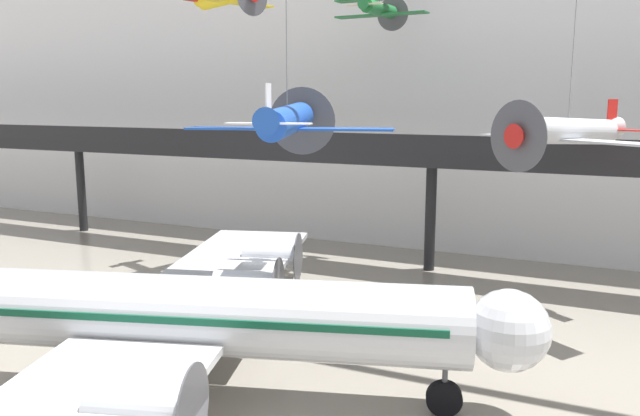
{
  "coord_description": "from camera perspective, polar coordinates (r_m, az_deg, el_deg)",
  "views": [
    {
      "loc": [
        9.83,
        -14.13,
        11.26
      ],
      "look_at": [
        -0.42,
        8.68,
        6.83
      ],
      "focal_mm": 35.0,
      "sensor_mm": 36.0,
      "label": 1
    }
  ],
  "objects": [
    {
      "name": "hangar_back_wall",
      "position": [
        47.28,
        12.43,
        11.04
      ],
      "size": [
        140.0,
        3.0,
        24.55
      ],
      "color": "white",
      "rests_on": "ground"
    },
    {
      "name": "mezzanine_walkway",
      "position": [
        39.96,
        9.88,
        4.4
      ],
      "size": [
        110.0,
        3.2,
        9.07
      ],
      "color": "black",
      "rests_on": "ground"
    },
    {
      "name": "airliner_silver_main",
      "position": [
        24.73,
        -16.4,
        -9.3
      ],
      "size": [
        29.63,
        34.39,
        8.9
      ],
      "rotation": [
        0.0,
        0.0,
        0.28
      ],
      "color": "silver",
      "rests_on": "ground"
    },
    {
      "name": "suspended_plane_blue_trainer",
      "position": [
        28.79,
        -3.02,
        7.95
      ],
      "size": [
        9.77,
        8.16,
        12.45
      ],
      "rotation": [
        0.0,
        0.0,
        1.83
      ],
      "color": "#1E4CAD"
    },
    {
      "name": "suspended_plane_green_biplane",
      "position": [
        42.79,
        5.47,
        17.71
      ],
      "size": [
        6.38,
        5.19,
        5.28
      ],
      "rotation": [
        0.0,
        0.0,
        1.5
      ],
      "color": "#1E6B33"
    },
    {
      "name": "suspended_plane_silver_racer",
      "position": [
        32.93,
        21.7,
        6.51
      ],
      "size": [
        8.5,
        7.84,
        12.93
      ],
      "rotation": [
        0.0,
        0.0,
        4.1
      ],
      "color": "silver"
    }
  ]
}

